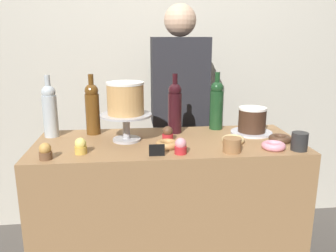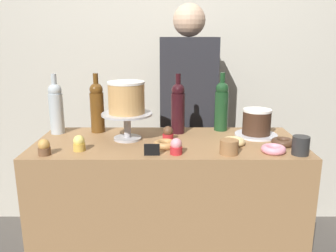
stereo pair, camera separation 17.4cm
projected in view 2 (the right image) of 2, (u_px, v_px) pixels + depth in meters
back_wall at (168, 51)px, 2.48m from camera, size 6.00×0.05×2.60m
display_counter at (168, 220)px, 1.87m from camera, size 1.34×0.55×0.89m
cake_stand_pedestal at (127, 121)px, 1.77m from camera, size 0.26×0.26×0.14m
white_layer_cake at (126, 97)px, 1.74m from camera, size 0.19×0.19×0.16m
silver_serving_platter at (256, 135)px, 1.86m from camera, size 0.23×0.23×0.01m
chocolate_round_cake at (257, 122)px, 1.84m from camera, size 0.15×0.15×0.14m
wine_bottle_dark_red at (178, 107)px, 1.88m from camera, size 0.08×0.08×0.33m
wine_bottle_amber at (97, 106)px, 1.90m from camera, size 0.08×0.08×0.33m
wine_bottle_clear at (56, 107)px, 1.87m from camera, size 0.08×0.08×0.33m
wine_bottle_green at (222, 105)px, 1.94m from camera, size 0.08×0.08×0.33m
cupcake_caramel at (44, 148)px, 1.55m from camera, size 0.06×0.06×0.07m
cupcake_chocolate at (167, 134)px, 1.77m from camera, size 0.06×0.06×0.07m
cupcake_lemon at (79, 143)px, 1.61m from camera, size 0.06×0.06×0.07m
cupcake_strawberry at (176, 147)px, 1.56m from camera, size 0.06×0.06×0.07m
donut_chocolate at (283, 142)px, 1.69m from camera, size 0.11×0.11×0.03m
donut_glazed at (234, 142)px, 1.70m from camera, size 0.11×0.11×0.03m
donut_pink at (273, 149)px, 1.59m from camera, size 0.11×0.11×0.03m
donut_maple at (165, 144)px, 1.66m from camera, size 0.11×0.11×0.03m
cookie_stack at (229, 147)px, 1.57m from camera, size 0.08×0.08×0.07m
price_sign_chalkboard at (152, 150)px, 1.55m from camera, size 0.07×0.01×0.05m
coffee_cup_ceramic at (301, 146)px, 1.55m from camera, size 0.08×0.08×0.08m
barista_figure at (188, 125)px, 2.29m from camera, size 0.36×0.22×1.60m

